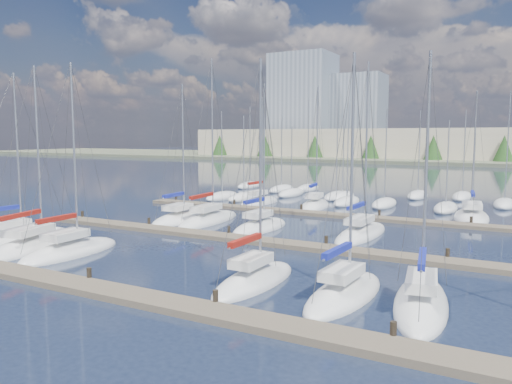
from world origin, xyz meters
The scene contains 19 objects.
ground centered at (0.00, 60.00, 0.00)m, with size 400.00×400.00×0.00m, color #202A40.
dock_near centered at (0.00, 2.01, 0.15)m, with size 44.00×1.93×1.10m.
dock_mid centered at (0.00, 16.01, 0.15)m, with size 44.00×1.93×1.10m.
dock_far centered at (0.00, 30.01, 0.15)m, with size 44.00×1.93×1.10m.
sailboat_d centered at (3.75, 7.02, 0.19)m, with size 2.44×7.55×12.49m.
sailboat_h centered at (-11.74, 20.88, 0.18)m, with size 3.43×8.00×13.21m.
sailboat_o centered at (-4.18, 34.99, 0.19)m, with size 3.76×7.69×13.90m.
sailboat_c centered at (-10.24, 7.06, 0.18)m, with size 3.27×8.04×13.27m.
sailboat_j centered at (-3.33, 20.77, 0.18)m, with size 2.92×7.64×12.81m.
sailboat_k centered at (4.90, 22.16, 0.19)m, with size 2.83×9.49×14.19m.
sailboat_n centered at (-10.75, 34.41, 0.20)m, with size 2.71×7.18×12.90m.
sailboat_f centered at (12.14, 7.57, 0.18)m, with size 3.73×8.84×12.32m.
sailboat_e centered at (8.64, 7.15, 0.18)m, with size 2.87×7.84×12.43m.
sailboat_i centered at (-9.14, 21.72, 0.19)m, with size 3.41×9.74×15.40m.
sailboat_b centered at (-13.81, 7.04, 0.17)m, with size 5.24×10.27×13.35m.
sailboat_q centered at (11.61, 35.10, 0.17)m, with size 4.17×9.16×12.72m.
sailboat_a centered at (-17.28, 7.77, 0.18)m, with size 3.90×9.52×13.12m.
distant_boats centered at (-4.34, 43.76, 0.29)m, with size 36.93×20.75×13.30m.
shoreline centered at (-13.29, 149.77, 7.44)m, with size 400.00×60.00×38.00m.
Camera 1 is at (16.16, -15.41, 7.79)m, focal length 35.00 mm.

